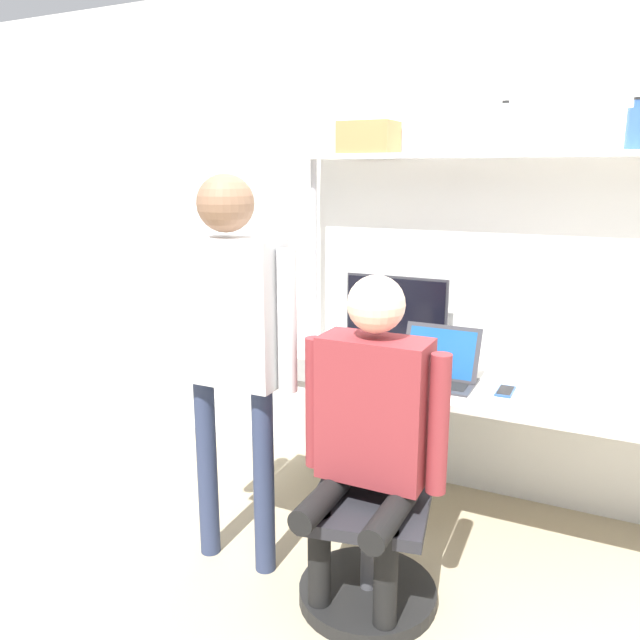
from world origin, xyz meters
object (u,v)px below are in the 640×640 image
person_seated (370,421)px  bottle_clear (504,130)px  bottle_blue (636,128)px  monitor (395,311)px  cell_phone (505,391)px  office_chair (370,535)px  laptop (438,367)px  person_standing (230,324)px  storage_box (369,138)px

person_seated → bottle_clear: (0.25, 0.99, 1.11)m
bottle_clear → bottle_blue: bearing=0.0°
bottle_blue → bottle_clear: 0.55m
monitor → bottle_blue: size_ratio=2.57×
cell_phone → office_chair: size_ratio=0.17×
laptop → person_standing: (-0.70, -0.66, 0.27)m
laptop → office_chair: size_ratio=0.40×
bottle_blue → laptop: bearing=-155.6°
person_seated → bottle_blue: size_ratio=6.21×
person_standing → bottle_blue: 1.90m
person_standing → bottle_clear: size_ratio=7.49×
cell_phone → person_seated: 0.75m
person_standing → office_chair: bearing=4.3°
office_chair → storage_box: size_ratio=3.24×
person_standing → monitor: bearing=68.6°
bottle_clear → laptop: bearing=-117.8°
cell_phone → person_standing: (-1.02, -0.64, 0.34)m
person_seated → bottle_blue: 1.68m
bottle_clear → person_seated: bearing=-104.0°
person_standing → bottle_blue: bearing=34.9°
laptop → bottle_blue: (0.72, 0.33, 1.07)m
person_seated → storage_box: storage_box is taller
laptop → storage_box: storage_box is taller
monitor → bottle_blue: 1.37m
cell_phone → office_chair: (-0.40, -0.60, -0.49)m
person_seated → storage_box: bearing=113.1°
office_chair → bottle_blue: size_ratio=4.15×
person_standing → bottle_blue: size_ratio=7.88×
office_chair → monitor: bearing=104.4°
office_chair → person_seated: person_seated is taller
office_chair → person_seated: 0.52m
monitor → laptop: bearing=-43.6°
cell_phone → storage_box: (-0.81, 0.35, 1.12)m
monitor → bottle_blue: (1.04, 0.02, 0.89)m
office_chair → bottle_clear: (0.25, 0.94, 1.62)m
person_seated → person_standing: (-0.63, -0.00, 0.31)m
cell_phone → laptop: bearing=176.0°
person_seated → bottle_blue: (0.79, 0.99, 1.10)m
laptop → cell_phone: 0.32m
person_standing → bottle_clear: bearing=48.6°
office_chair → storage_box: 1.91m
bottle_blue → storage_box: 1.21m
monitor → cell_phone: 0.75m
cell_phone → storage_box: bearing=156.8°
monitor → person_standing: size_ratio=0.33×
storage_box → bottle_clear: bearing=0.0°
cell_phone → person_seated: size_ratio=0.11×
office_chair → person_standing: bearing=-175.7°
monitor → person_seated: 1.02m
person_seated → bottle_blue: bearing=51.3°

